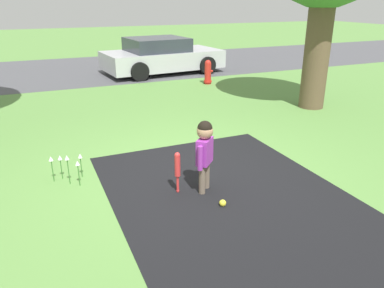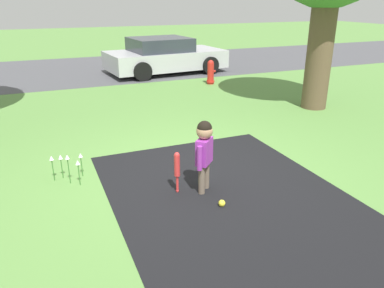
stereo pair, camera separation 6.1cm
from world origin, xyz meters
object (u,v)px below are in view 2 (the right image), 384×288
(child, at_px, (204,147))
(sports_ball, at_px, (222,203))
(baseball_bat, at_px, (177,167))
(fire_hydrant, at_px, (211,72))
(parked_car, at_px, (164,56))

(child, distance_m, sports_ball, 0.73)
(child, height_order, baseball_bat, child)
(sports_ball, bearing_deg, fire_hydrant, 65.79)
(parked_car, bearing_deg, sports_ball, -109.40)
(fire_hydrant, distance_m, parked_car, 2.33)
(child, relative_size, sports_ball, 11.37)
(child, xyz_separation_m, fire_hydrant, (2.89, 5.90, -0.28))
(sports_ball, bearing_deg, baseball_bat, 124.21)
(child, xyz_separation_m, baseball_bat, (-0.33, 0.09, -0.26))
(child, relative_size, baseball_bat, 1.71)
(sports_ball, height_order, fire_hydrant, fire_hydrant)
(baseball_bat, height_order, parked_car, parked_car)
(fire_hydrant, height_order, parked_car, parked_car)
(child, relative_size, fire_hydrant, 1.38)
(fire_hydrant, bearing_deg, baseball_bat, -119.06)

